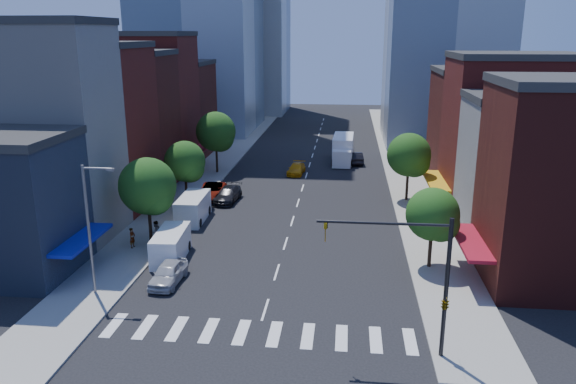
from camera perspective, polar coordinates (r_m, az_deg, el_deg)
name	(u,v)px	position (r m, az deg, el deg)	size (l,w,h in m)	color
ground	(265,310)	(37.35, -2.33, -11.86)	(220.00, 220.00, 0.00)	black
sidewalk_left	(217,165)	(76.74, -7.25, 2.70)	(5.00, 120.00, 0.15)	gray
sidewalk_right	(404,170)	(75.10, 11.67, 2.21)	(5.00, 120.00, 0.15)	gray
crosswalk	(258,333)	(34.76, -3.07, -14.13)	(19.00, 3.00, 0.01)	silver
bldg_left_1	(40,135)	(52.37, -23.86, 5.31)	(12.00, 8.00, 18.00)	#B3ADA5
bldg_left_2	(86,130)	(59.94, -19.80, 5.93)	(12.00, 9.00, 16.00)	maroon
bldg_left_3	(120,122)	(67.67, -16.69, 6.81)	(12.00, 8.00, 15.00)	#4A1612
bldg_left_4	(145,104)	(75.37, -14.29, 8.62)	(12.00, 9.00, 17.00)	maroon
bldg_left_5	(169,110)	(84.53, -11.99, 8.13)	(12.00, 10.00, 13.00)	#4A1612
bldg_right_1	(538,173)	(51.58, 24.02, 1.74)	(12.00, 8.00, 12.00)	#B3ADA5
bldg_right_2	(510,137)	(59.74, 21.64, 5.23)	(12.00, 10.00, 15.00)	maroon
bldg_right_3	(486,130)	(69.45, 19.45, 5.95)	(12.00, 10.00, 13.00)	#4A1612
traffic_signal	(436,289)	(31.53, 14.77, -9.47)	(7.24, 2.24, 8.00)	black
streetlight	(91,222)	(39.54, -19.40, -2.88)	(2.25, 0.25, 9.00)	slate
tree_left_near	(149,188)	(48.22, -13.93, 0.36)	(4.80, 4.80, 7.30)	black
tree_left_mid	(186,163)	(58.44, -10.31, 2.90)	(4.20, 4.20, 6.65)	black
tree_left_far	(217,133)	(71.58, -7.23, 5.94)	(5.00, 5.00, 7.75)	black
tree_right_near	(435,217)	(43.22, 14.68, -2.43)	(4.00, 4.00, 6.20)	black
tree_right_far	(410,157)	(60.31, 12.32, 3.52)	(4.60, 4.60, 7.20)	black
parked_car_front	(168,273)	(41.54, -12.06, -8.05)	(1.83, 4.55, 1.55)	#B0B0B5
parked_car_second	(170,240)	(47.93, -11.94, -4.75)	(1.65, 4.74, 1.56)	black
parked_car_third	(212,191)	(61.54, -7.76, 0.09)	(2.67, 5.78, 1.61)	#999999
parked_car_rear	(228,195)	(60.14, -6.14, -0.27)	(2.13, 5.25, 1.52)	black
cargo_van_near	(170,246)	(45.56, -11.86, -5.37)	(2.52, 5.52, 2.29)	white
cargo_van_far	(193,209)	(54.33, -9.66, -1.67)	(2.48, 5.80, 2.45)	white
taxi	(296,169)	(71.52, 0.86, 2.35)	(1.88, 4.64, 1.35)	orange
traffic_car_oncoming	(356,158)	(78.08, 6.89, 3.48)	(1.67, 4.80, 1.58)	black
traffic_car_far	(342,140)	(91.61, 5.52, 5.31)	(1.70, 4.23, 1.44)	#999999
box_truck	(343,150)	(78.63, 5.60, 4.28)	(2.97, 8.96, 3.58)	white
pedestrian_near	(132,238)	(48.42, -15.54, -4.50)	(0.62, 0.41, 1.70)	#999999
pedestrian_far	(156,232)	(49.05, -13.27, -3.95)	(0.93, 0.72, 1.91)	#999999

